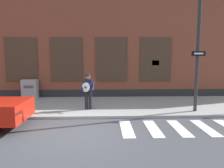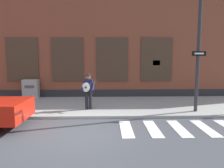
% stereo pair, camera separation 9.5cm
% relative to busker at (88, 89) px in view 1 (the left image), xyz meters
% --- Properties ---
extents(ground_plane, '(160.00, 160.00, 0.00)m').
position_rel_busker_xyz_m(ground_plane, '(-0.14, -2.89, -1.07)').
color(ground_plane, '#424449').
extents(sidewalk, '(28.00, 4.47, 0.11)m').
position_rel_busker_xyz_m(sidewalk, '(-0.14, 1.03, -1.01)').
color(sidewalk, '#9E9E99').
rests_on(sidewalk, ground).
extents(building_backdrop, '(28.00, 4.06, 7.66)m').
position_rel_busker_xyz_m(building_backdrop, '(-0.14, 5.26, 2.75)').
color(building_backdrop, brown).
rests_on(building_backdrop, ground).
extents(crosswalk, '(5.20, 1.90, 0.01)m').
position_rel_busker_xyz_m(crosswalk, '(3.95, -2.51, -1.06)').
color(crosswalk, silver).
rests_on(crosswalk, ground).
extents(busker, '(0.72, 0.57, 1.68)m').
position_rel_busker_xyz_m(busker, '(0.00, 0.00, 0.00)').
color(busker, black).
rests_on(busker, sidewalk).
extents(traffic_light, '(0.68, 3.35, 5.66)m').
position_rel_busker_xyz_m(traffic_light, '(4.82, -1.66, 2.94)').
color(traffic_light, '#2D2D30').
rests_on(traffic_light, sidewalk).
extents(utility_box, '(0.90, 0.52, 1.12)m').
position_rel_busker_xyz_m(utility_box, '(-3.61, 2.81, -0.40)').
color(utility_box, '#9E9E9E').
rests_on(utility_box, sidewalk).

